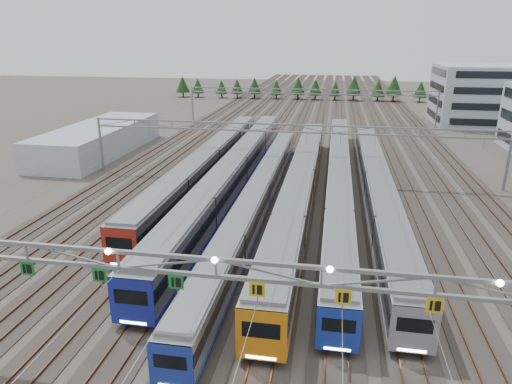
% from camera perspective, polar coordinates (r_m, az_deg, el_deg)
% --- Properties ---
extents(ground, '(400.00, 400.00, 0.00)m').
position_cam_1_polar(ground, '(28.93, -4.59, -22.29)').
color(ground, '#47423A').
rests_on(ground, ground).
extents(track_bed, '(54.00, 260.00, 5.42)m').
position_cam_1_polar(track_bed, '(122.45, 7.10, 10.41)').
color(track_bed, '#2D2823').
rests_on(track_bed, ground).
extents(train_a, '(3.16, 56.06, 4.12)m').
position_cam_1_polar(train_a, '(64.47, -5.90, 3.68)').
color(train_a, black).
rests_on(train_a, ground).
extents(train_b, '(3.17, 64.82, 4.13)m').
position_cam_1_polar(train_b, '(60.38, -2.59, 2.73)').
color(train_b, black).
rests_on(train_b, ground).
extents(train_c, '(2.59, 58.38, 3.37)m').
position_cam_1_polar(train_c, '(51.95, 0.33, -0.39)').
color(train_c, black).
rests_on(train_c, ground).
extents(train_d, '(3.12, 60.36, 4.07)m').
position_cam_1_polar(train_d, '(55.13, 5.64, 1.05)').
color(train_d, black).
rests_on(train_d, ground).
extents(train_e, '(2.77, 67.22, 3.60)m').
position_cam_1_polar(train_e, '(59.96, 10.31, 2.06)').
color(train_e, black).
rests_on(train_e, ground).
extents(train_f, '(2.92, 58.04, 3.81)m').
position_cam_1_polar(train_f, '(56.37, 14.88, 0.76)').
color(train_f, black).
rests_on(train_f, ground).
extents(gantry_near, '(56.36, 0.61, 8.08)m').
position_cam_1_polar(gantry_near, '(24.78, -5.19, -9.98)').
color(gantry_near, gray).
rests_on(gantry_near, ground).
extents(gantry_mid, '(56.36, 0.36, 8.00)m').
position_cam_1_polar(gantry_mid, '(62.61, 4.31, 7.11)').
color(gantry_mid, gray).
rests_on(gantry_mid, ground).
extents(gantry_far, '(56.36, 0.36, 8.00)m').
position_cam_1_polar(gantry_far, '(106.96, 6.77, 11.87)').
color(gantry_far, gray).
rests_on(gantry_far, ground).
extents(depot_bldg_north, '(22.00, 18.00, 13.12)m').
position_cam_1_polar(depot_bldg_north, '(118.03, 26.88, 10.75)').
color(depot_bldg_north, '#9CAEBA').
rests_on(depot_bldg_north, ground).
extents(west_shed, '(10.00, 30.00, 4.65)m').
position_cam_1_polar(west_shed, '(83.60, -19.05, 6.25)').
color(west_shed, '#9CAEBA').
rests_on(west_shed, ground).
extents(treeline, '(106.40, 5.60, 7.02)m').
position_cam_1_polar(treeline, '(149.65, 9.85, 12.84)').
color(treeline, '#332114').
rests_on(treeline, ground).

